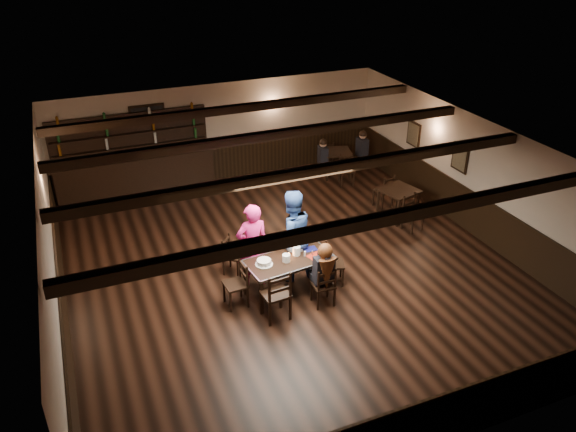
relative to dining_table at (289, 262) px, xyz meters
name	(u,v)px	position (x,y,z in m)	size (l,w,h in m)	color
ground	(291,267)	(0.37, 0.79, -0.68)	(10.00, 10.00, 0.00)	black
room_shell	(291,192)	(0.38, 0.83, 1.07)	(9.02, 10.02, 2.71)	#BBAD9B
dining_table	(289,262)	(0.00, 0.00, 0.00)	(1.77, 1.03, 0.75)	black
chair_near_left	(277,293)	(-0.53, -0.73, -0.08)	(0.51, 0.49, 1.03)	black
chair_near_right	(325,284)	(0.44, -0.68, -0.19)	(0.41, 0.39, 0.85)	black
chair_end_left	(239,280)	(-1.01, 0.00, -0.15)	(0.43, 0.45, 0.91)	black
chair_end_right	(331,261)	(0.89, -0.01, -0.17)	(0.50, 0.51, 0.87)	black
chair_far_pushed	(230,252)	(-0.85, 1.11, -0.20)	(0.53, 0.53, 0.82)	black
woman_pink	(252,246)	(-0.56, 0.51, 0.21)	(0.65, 0.43, 1.78)	#DB1886
man_blue	(291,235)	(0.24, 0.48, 0.29)	(0.94, 0.73, 1.93)	navy
seated_person	(324,266)	(0.44, -0.62, 0.19)	(0.37, 0.55, 0.90)	black
cake	(264,262)	(-0.51, 0.00, 0.12)	(0.34, 0.34, 0.10)	white
plate_stack_a	(286,258)	(-0.08, -0.05, 0.15)	(0.15, 0.15, 0.14)	white
plate_stack_b	(297,251)	(0.19, 0.09, 0.16)	(0.15, 0.15, 0.18)	white
tea_light	(289,255)	(0.04, 0.12, 0.10)	(0.05, 0.05, 0.06)	#A5A8AD
salt_shaker	(305,254)	(0.33, -0.01, 0.12)	(0.04, 0.04, 0.10)	silver
pepper_shaker	(312,253)	(0.47, -0.03, 0.12)	(0.03, 0.03, 0.08)	#A5A8AD
drink_glass	(301,249)	(0.33, 0.18, 0.13)	(0.07, 0.07, 0.11)	silver
menu_red	(315,256)	(0.51, -0.08, 0.08)	(0.30, 0.21, 0.00)	maroon
menu_blue	(310,249)	(0.52, 0.18, 0.08)	(0.27, 0.19, 0.00)	#101152
bar_counter	(136,171)	(-2.04, 5.51, 0.05)	(4.16, 0.70, 2.20)	black
back_table_a	(399,193)	(3.64, 1.87, -0.03)	(0.99, 0.99, 0.75)	black
back_table_b	(337,154)	(3.39, 4.69, -0.03)	(0.96, 0.96, 0.75)	black
bg_patron_left	(323,152)	(2.91, 4.59, 0.15)	(0.27, 0.39, 0.74)	black
bg_patron_right	(362,144)	(4.20, 4.71, 0.17)	(0.23, 0.37, 0.77)	black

